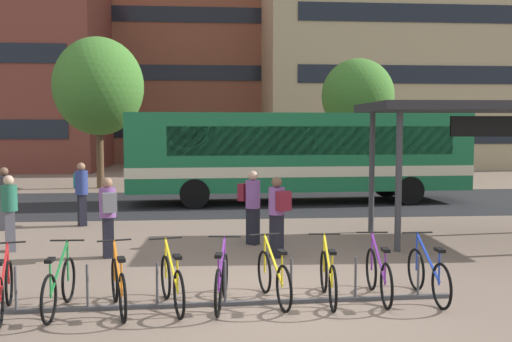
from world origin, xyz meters
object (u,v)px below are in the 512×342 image
Objects in this scene: parked_bicycle_yellow_6 at (328,278)px; transit_shelter at (508,112)px; parked_bicycle_orange_2 at (119,286)px; street_tree_1 at (99,87)px; parked_bicycle_purple_7 at (379,275)px; commuter_red_pack_4 at (9,207)px; commuter_maroon_pack_0 at (252,202)px; city_bus at (296,153)px; parked_bicycle_green_1 at (59,287)px; street_tree_0 at (358,96)px; parked_bicycle_yellow_5 at (274,278)px; parked_bicycle_blue_8 at (428,275)px; commuter_teal_pack_2 at (81,189)px; commuter_grey_pack_1 at (108,212)px; parked_bicycle_yellow_3 at (172,283)px; commuter_maroon_pack_5 at (278,211)px; parked_bicycle_purple_4 at (222,281)px; parked_bicycle_red_0 at (4,290)px; commuter_red_pack_3 at (3,194)px.

transit_shelter is (5.25, 4.47, 2.71)m from parked_bicycle_yellow_6.
street_tree_1 is at bearing -3.91° from parked_bicycle_orange_2.
street_tree_1 reaches higher than parked_bicycle_purple_7.
commuter_maroon_pack_0 is at bearing 72.02° from commuter_red_pack_4.
parked_bicycle_green_1 is (-5.35, -11.90, -1.39)m from city_bus.
parked_bicycle_yellow_6 is at bearing -105.97° from street_tree_0.
parked_bicycle_blue_8 is at bearing -102.35° from parked_bicycle_yellow_5.
parked_bicycle_blue_8 is (0.78, -0.08, 0.00)m from parked_bicycle_purple_7.
commuter_grey_pack_1 is at bearing -6.63° from commuter_teal_pack_2.
street_tree_1 reaches higher than city_bus.
commuter_grey_pack_1 reaches higher than parked_bicycle_green_1.
parked_bicycle_yellow_3 is 3.82m from commuter_maroon_pack_5.
parked_bicycle_green_1 is 1.00× the size of parked_bicycle_blue_8.
commuter_red_pack_4 reaches higher than parked_bicycle_purple_7.
parked_bicycle_yellow_5 is at bearing 77.43° from city_bus.
parked_bicycle_yellow_3 is 0.96× the size of commuter_teal_pack_2.
parked_bicycle_purple_4 and parked_bicycle_purple_7 have the same top height.
street_tree_1 is (-5.78, 12.72, 3.49)m from commuter_maroon_pack_0.
commuter_maroon_pack_0 is at bearing 14.77° from parked_bicycle_yellow_6.
commuter_maroon_pack_5 is at bearing 25.98° from parked_bicycle_purple_7.
parked_bicycle_orange_2 is 4.80m from parked_bicycle_blue_8.
parked_bicycle_green_1 is 1.02× the size of commuter_grey_pack_1.
commuter_maroon_pack_0 is at bearing -51.09° from parked_bicycle_red_0.
commuter_teal_pack_2 is (-4.50, 7.30, 0.62)m from parked_bicycle_yellow_5.
street_tree_0 reaches higher than parked_bicycle_purple_4.
parked_bicycle_yellow_5 is at bearing 90.11° from parked_bicycle_yellow_6.
transit_shelter is at bearing -89.99° from street_tree_0.
parked_bicycle_yellow_6 is 4.61m from commuter_maroon_pack_0.
parked_bicycle_green_1 is 0.26× the size of street_tree_1.
parked_bicycle_red_0 is 7.58m from commuter_red_pack_3.
parked_bicycle_green_1 and parked_bicycle_purple_4 have the same top height.
parked_bicycle_green_1 is at bearing 77.20° from parked_bicycle_yellow_3.
commuter_maroon_pack_5 is (-1.72, -8.63, -0.79)m from city_bus.
commuter_maroon_pack_0 is at bearing -178.35° from transit_shelter.
transit_shelter is (6.10, 4.42, 2.71)m from parked_bicycle_yellow_5.
parked_bicycle_yellow_3 is 0.97× the size of parked_bicycle_purple_7.
street_tree_1 is (-1.84, 17.49, 4.09)m from parked_bicycle_red_0.
commuter_red_pack_3 is at bearing 19.93° from parked_bicycle_yellow_3.
commuter_grey_pack_1 is 14.55m from street_tree_1.
parked_bicycle_purple_7 is at bearing -142.74° from commuter_grey_pack_1.
city_bus is at bearing -38.47° from parked_bicycle_red_0.
commuter_grey_pack_1 is at bearing -121.50° from street_tree_0.
parked_bicycle_purple_4 is 1.00× the size of commuter_maroon_pack_0.
city_bus reaches higher than parked_bicycle_green_1.
commuter_red_pack_4 is (-6.21, 4.19, 0.59)m from parked_bicycle_yellow_6.
parked_bicycle_orange_2 is at bearing 13.18° from commuter_red_pack_4.
commuter_maroon_pack_0 reaches higher than commuter_red_pack_3.
parked_bicycle_orange_2 is 0.78m from parked_bicycle_yellow_3.
commuter_teal_pack_2 is 1.03× the size of commuter_maroon_pack_5.
commuter_red_pack_3 is (-6.39, 2.37, -0.02)m from commuter_maroon_pack_0.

